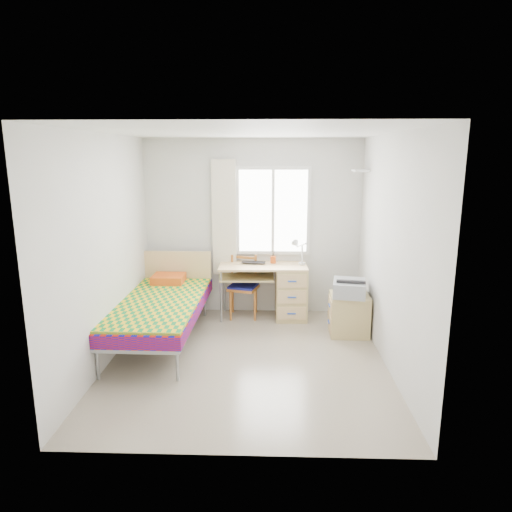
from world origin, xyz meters
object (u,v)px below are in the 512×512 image
Objects in this scene: cabinet at (349,314)px; chair at (244,282)px; bed at (160,306)px; printer at (349,288)px; desk at (286,289)px.

chair is at bearing 155.92° from cabinet.
bed is 2.47m from printer.
bed reaches higher than desk.
bed is 2.49m from cabinet.
printer is (1.43, -0.71, 0.15)m from chair.
desk reaches higher than cabinet.
printer is (2.45, 0.26, 0.19)m from bed.
chair is at bearing 44.56° from bed.
chair reaches higher than cabinet.
bed is at bearing -164.31° from printer.
cabinet is 1.03× the size of printer.
desk is at bearing 150.65° from printer.
bed is at bearing -152.46° from desk.
chair is 1.69× the size of printer.
bed is 1.88m from desk.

